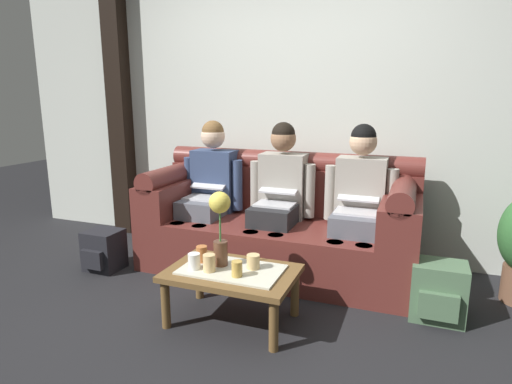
{
  "coord_description": "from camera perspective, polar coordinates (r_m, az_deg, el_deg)",
  "views": [
    {
      "loc": [
        1.05,
        -2.1,
        1.42
      ],
      "look_at": [
        -0.11,
        0.93,
        0.7
      ],
      "focal_mm": 30.07,
      "sensor_mm": 36.0,
      "label": 1
    }
  ],
  "objects": [
    {
      "name": "person_left",
      "position": [
        3.76,
        -6.25,
        0.78
      ],
      "size": [
        0.56,
        0.67,
        1.22
      ],
      "color": "#595B66",
      "rests_on": "ground_plane"
    },
    {
      "name": "coffee_table",
      "position": [
        2.77,
        -3.24,
        -11.24
      ],
      "size": [
        0.81,
        0.54,
        0.36
      ],
      "color": "brown",
      "rests_on": "ground_plane"
    },
    {
      "name": "cup_far_center",
      "position": [
        2.62,
        -2.55,
        -10.17
      ],
      "size": [
        0.07,
        0.07,
        0.1
      ],
      "primitive_type": "cylinder",
      "color": "gold",
      "rests_on": "coffee_table"
    },
    {
      "name": "cup_near_right",
      "position": [
        2.71,
        -6.25,
        -9.36
      ],
      "size": [
        0.08,
        0.08,
        0.11
      ],
      "primitive_type": "cylinder",
      "color": "#DBB77A",
      "rests_on": "coffee_table"
    },
    {
      "name": "ground_plane",
      "position": [
        2.75,
        -5.0,
        -18.65
      ],
      "size": [
        14.0,
        14.0,
        0.0
      ],
      "primitive_type": "plane",
      "color": "black"
    },
    {
      "name": "backpack_right",
      "position": [
        3.08,
        23.06,
        -12.12
      ],
      "size": [
        0.34,
        0.3,
        0.38
      ],
      "color": "#4C6B4C",
      "rests_on": "ground_plane"
    },
    {
      "name": "flower_vase",
      "position": [
        2.71,
        -4.81,
        -3.76
      ],
      "size": [
        0.14,
        0.14,
        0.48
      ],
      "color": "brown",
      "rests_on": "coffee_table"
    },
    {
      "name": "timber_pillar",
      "position": [
        4.69,
        -17.67,
        12.34
      ],
      "size": [
        0.2,
        0.2,
        2.9
      ],
      "primitive_type": "cube",
      "color": "black",
      "rests_on": "ground_plane"
    },
    {
      "name": "backpack_left",
      "position": [
        3.83,
        -19.62,
        -7.33
      ],
      "size": [
        0.28,
        0.3,
        0.33
      ],
      "color": "black",
      "rests_on": "ground_plane"
    },
    {
      "name": "cup_far_right",
      "position": [
        2.86,
        -7.22,
        -8.17
      ],
      "size": [
        0.07,
        0.07,
        0.11
      ],
      "primitive_type": "cylinder",
      "color": "#B26633",
      "rests_on": "coffee_table"
    },
    {
      "name": "couch",
      "position": [
        3.59,
        3.06,
        -4.45
      ],
      "size": [
        2.2,
        0.88,
        0.96
      ],
      "color": "maroon",
      "rests_on": "ground_plane"
    },
    {
      "name": "back_wall_patterned",
      "position": [
        3.95,
        5.69,
        12.92
      ],
      "size": [
        6.0,
        0.12,
        2.9
      ],
      "primitive_type": "cube",
      "color": "silver",
      "rests_on": "ground_plane"
    },
    {
      "name": "person_right",
      "position": [
        3.38,
        13.5,
        -0.83
      ],
      "size": [
        0.56,
        0.67,
        1.22
      ],
      "color": "#595B66",
      "rests_on": "ground_plane"
    },
    {
      "name": "cup_far_left",
      "position": [
        2.75,
        -8.23,
        -9.11
      ],
      "size": [
        0.08,
        0.08,
        0.1
      ],
      "primitive_type": "cylinder",
      "color": "white",
      "rests_on": "coffee_table"
    },
    {
      "name": "person_middle",
      "position": [
        3.52,
        3.09,
        0.02
      ],
      "size": [
        0.56,
        0.67,
        1.22
      ],
      "color": "#232326",
      "rests_on": "ground_plane"
    },
    {
      "name": "cup_near_left",
      "position": [
        2.73,
        -0.38,
        -9.25
      ],
      "size": [
        0.08,
        0.08,
        0.09
      ],
      "primitive_type": "cylinder",
      "color": "#DBB77A",
      "rests_on": "coffee_table"
    }
  ]
}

